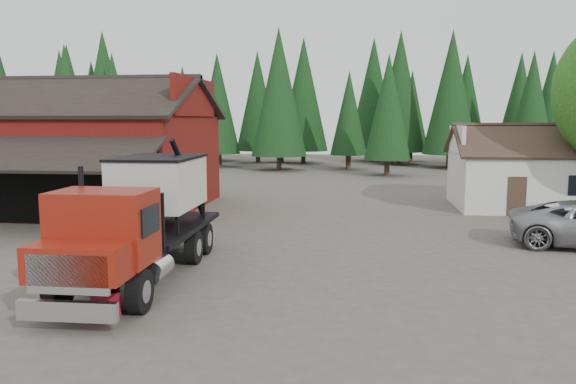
# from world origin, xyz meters

# --- Properties ---
(ground) EXTENTS (120.00, 120.00, 0.00)m
(ground) POSITION_xyz_m (0.00, 0.00, 0.00)
(ground) COLOR #4E453D
(ground) RESTS_ON ground
(red_barn) EXTENTS (12.80, 13.63, 7.18)m
(red_barn) POSITION_xyz_m (-11.00, 9.90, 2.69)
(red_barn) COLOR maroon
(red_barn) RESTS_ON ground
(farmhouse) EXTENTS (8.60, 6.42, 4.65)m
(farmhouse) POSITION_xyz_m (13.00, 13.00, 1.67)
(farmhouse) COLOR silver
(farmhouse) RESTS_ON ground
(conifer_backdrop) EXTENTS (76.00, 16.00, 16.00)m
(conifer_backdrop) POSITION_xyz_m (0.00, 42.00, 0.00)
(conifer_backdrop) COLOR black
(conifer_backdrop) RESTS_ON ground
(near_pine_a) EXTENTS (4.40, 4.40, 11.40)m
(near_pine_a) POSITION_xyz_m (-22.00, 28.00, 6.39)
(near_pine_a) COLOR #382619
(near_pine_a) RESTS_ON ground
(near_pine_b) EXTENTS (3.96, 3.96, 10.40)m
(near_pine_b) POSITION_xyz_m (6.00, 30.00, 5.89)
(near_pine_b) COLOR #382619
(near_pine_b) RESTS_ON ground
(near_pine_d) EXTENTS (5.28, 5.28, 13.40)m
(near_pine_d) POSITION_xyz_m (-4.00, 34.00, 7.39)
(near_pine_d) COLOR #382619
(near_pine_d) RESTS_ON ground
(feed_truck) EXTENTS (2.88, 9.35, 4.20)m
(feed_truck) POSITION_xyz_m (-2.81, -2.97, 1.96)
(feed_truck) COLOR black
(feed_truck) RESTS_ON ground
(equip_box) EXTENTS (1.12, 1.30, 0.60)m
(equip_box) POSITION_xyz_m (-2.62, -6.00, 0.30)
(equip_box) COLOR maroon
(equip_box) RESTS_ON ground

